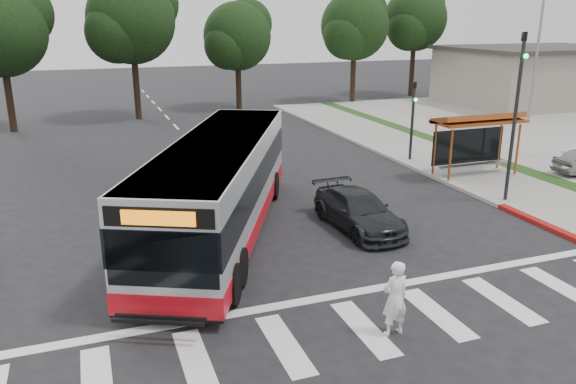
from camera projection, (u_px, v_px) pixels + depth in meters
name	position (u px, v px, depth m)	size (l,w,h in m)	color
ground	(291.00, 249.00, 17.69)	(140.00, 140.00, 0.00)	black
sidewalk_east	(439.00, 160.00, 28.45)	(4.00, 40.00, 0.12)	gray
curb_east	(405.00, 163.00, 27.79)	(0.30, 40.00, 0.15)	#9E9991
curb_east_red	(562.00, 233.00, 18.82)	(0.32, 6.00, 0.15)	maroon
commercial_building	(537.00, 77.00, 46.59)	(14.00, 10.00, 4.40)	gray
building_roof_cap	(541.00, 48.00, 45.89)	(14.60, 10.60, 0.30)	#383330
crosswalk_ladder	(364.00, 328.00, 13.21)	(18.00, 2.60, 0.01)	silver
bus_shelter	(477.00, 126.00, 25.10)	(4.20, 1.60, 2.86)	#9A4219
traffic_signal_ne_tall	(517.00, 104.00, 21.02)	(0.18, 0.37, 6.50)	black
traffic_signal_ne_short	(413.00, 113.00, 27.71)	(0.18, 0.37, 4.00)	black
lot_light_mid	(539.00, 34.00, 38.14)	(1.90, 0.35, 9.01)	gray
tree_ne_a	(355.00, 25.00, 46.21)	(6.16, 5.74, 9.30)	black
tree_ne_b	(416.00, 18.00, 50.14)	(6.16, 5.74, 10.02)	black
tree_north_a	(132.00, 18.00, 38.36)	(6.60, 6.15, 10.17)	black
tree_north_b	(238.00, 35.00, 43.14)	(5.72, 5.33, 8.43)	black
tree_north_c	(1.00, 29.00, 34.13)	(6.16, 5.74, 9.30)	black
transit_bus	(221.00, 188.00, 18.51)	(2.70, 12.48, 3.22)	#B9BCBE
pedestrian	(395.00, 298.00, 12.70)	(0.67, 0.44, 1.83)	white
dark_sedan	(358.00, 211.00, 19.28)	(1.80, 4.43, 1.29)	#222427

